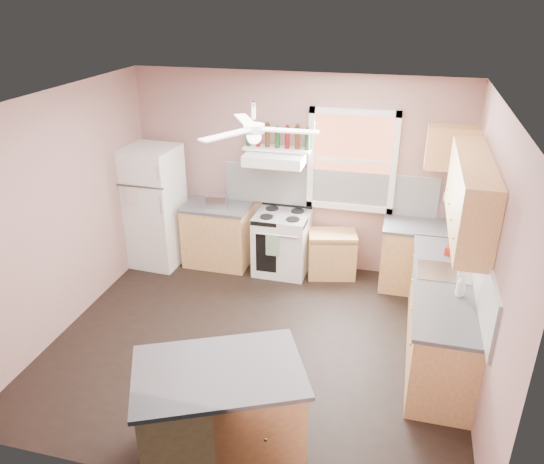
% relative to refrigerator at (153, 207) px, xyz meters
% --- Properties ---
extents(floor, '(4.50, 4.50, 0.00)m').
position_rel_refrigerator_xyz_m(floor, '(1.94, -1.54, -0.85)').
color(floor, black).
rests_on(floor, ground).
extents(ceiling, '(4.50, 4.50, 0.00)m').
position_rel_refrigerator_xyz_m(ceiling, '(1.94, -1.54, 1.85)').
color(ceiling, white).
rests_on(ceiling, ground).
extents(wall_back, '(4.50, 0.05, 2.70)m').
position_rel_refrigerator_xyz_m(wall_back, '(1.94, 0.49, 0.50)').
color(wall_back, '#936B65').
rests_on(wall_back, ground).
extents(wall_right, '(0.05, 4.00, 2.70)m').
position_rel_refrigerator_xyz_m(wall_right, '(4.22, -1.54, 0.50)').
color(wall_right, '#936B65').
rests_on(wall_right, ground).
extents(wall_left, '(0.05, 4.00, 2.70)m').
position_rel_refrigerator_xyz_m(wall_left, '(-0.33, -1.54, 0.50)').
color(wall_left, '#936B65').
rests_on(wall_left, ground).
extents(backsplash_back, '(2.90, 0.03, 0.55)m').
position_rel_refrigerator_xyz_m(backsplash_back, '(2.39, 0.45, 0.32)').
color(backsplash_back, white).
rests_on(backsplash_back, wall_back).
extents(backsplash_right, '(0.03, 2.60, 0.55)m').
position_rel_refrigerator_xyz_m(backsplash_right, '(4.18, -1.24, 0.32)').
color(backsplash_right, white).
rests_on(backsplash_right, wall_right).
extents(window_view, '(1.00, 0.02, 1.20)m').
position_rel_refrigerator_xyz_m(window_view, '(2.69, 0.45, 0.75)').
color(window_view, brown).
rests_on(window_view, wall_back).
extents(window_frame, '(1.16, 0.07, 1.36)m').
position_rel_refrigerator_xyz_m(window_frame, '(2.69, 0.42, 0.75)').
color(window_frame, white).
rests_on(window_frame, wall_back).
extents(refrigerator, '(0.76, 0.74, 1.71)m').
position_rel_refrigerator_xyz_m(refrigerator, '(0.00, 0.00, 0.00)').
color(refrigerator, white).
rests_on(refrigerator, floor).
extents(base_cabinet_left, '(0.90, 0.60, 0.86)m').
position_rel_refrigerator_xyz_m(base_cabinet_left, '(0.88, 0.16, -0.42)').
color(base_cabinet_left, '#AD7248').
rests_on(base_cabinet_left, floor).
extents(counter_left, '(0.92, 0.62, 0.04)m').
position_rel_refrigerator_xyz_m(counter_left, '(0.88, 0.16, 0.03)').
color(counter_left, '#454547').
rests_on(counter_left, base_cabinet_left).
extents(toaster, '(0.30, 0.20, 0.18)m').
position_rel_refrigerator_xyz_m(toaster, '(0.92, 0.09, 0.14)').
color(toaster, silver).
rests_on(toaster, counter_left).
extents(stove, '(0.73, 0.65, 0.86)m').
position_rel_refrigerator_xyz_m(stove, '(1.83, 0.16, -0.42)').
color(stove, white).
rests_on(stove, floor).
extents(range_hood, '(0.78, 0.50, 0.14)m').
position_rel_refrigerator_xyz_m(range_hood, '(1.71, 0.21, 0.77)').
color(range_hood, white).
rests_on(range_hood, wall_back).
extents(bottle_shelf, '(0.90, 0.26, 0.03)m').
position_rel_refrigerator_xyz_m(bottle_shelf, '(1.71, 0.33, 0.87)').
color(bottle_shelf, white).
rests_on(bottle_shelf, range_hood).
extents(cart, '(0.72, 0.56, 0.64)m').
position_rel_refrigerator_xyz_m(cart, '(2.52, 0.21, -0.53)').
color(cart, '#AD7248').
rests_on(cart, floor).
extents(base_cabinet_corner, '(1.00, 0.60, 0.86)m').
position_rel_refrigerator_xyz_m(base_cabinet_corner, '(3.69, 0.16, -0.42)').
color(base_cabinet_corner, '#AD7248').
rests_on(base_cabinet_corner, floor).
extents(base_cabinet_right, '(0.60, 2.20, 0.86)m').
position_rel_refrigerator_xyz_m(base_cabinet_right, '(3.89, -1.24, -0.42)').
color(base_cabinet_right, '#AD7248').
rests_on(base_cabinet_right, floor).
extents(counter_corner, '(1.02, 0.62, 0.04)m').
position_rel_refrigerator_xyz_m(counter_corner, '(3.69, 0.16, 0.03)').
color(counter_corner, '#454547').
rests_on(counter_corner, base_cabinet_corner).
extents(counter_right, '(0.62, 2.22, 0.04)m').
position_rel_refrigerator_xyz_m(counter_right, '(3.88, -1.24, 0.03)').
color(counter_right, '#454547').
rests_on(counter_right, base_cabinet_right).
extents(sink, '(0.55, 0.45, 0.03)m').
position_rel_refrigerator_xyz_m(sink, '(3.88, -1.04, 0.04)').
color(sink, silver).
rests_on(sink, counter_right).
extents(faucet, '(0.03, 0.03, 0.14)m').
position_rel_refrigerator_xyz_m(faucet, '(4.04, -1.04, 0.12)').
color(faucet, silver).
rests_on(faucet, sink).
extents(upper_cabinet_right, '(0.33, 1.80, 0.76)m').
position_rel_refrigerator_xyz_m(upper_cabinet_right, '(4.02, -1.04, 0.93)').
color(upper_cabinet_right, '#AD7248').
rests_on(upper_cabinet_right, wall_right).
extents(upper_cabinet_corner, '(0.60, 0.33, 0.52)m').
position_rel_refrigerator_xyz_m(upper_cabinet_corner, '(3.89, 0.29, 1.05)').
color(upper_cabinet_corner, '#AD7248').
rests_on(upper_cabinet_corner, wall_back).
extents(paper_towel, '(0.26, 0.12, 0.12)m').
position_rel_refrigerator_xyz_m(paper_towel, '(4.01, 0.32, 0.40)').
color(paper_towel, white).
rests_on(paper_towel, wall_back).
extents(island, '(1.50, 1.27, 0.86)m').
position_rel_refrigerator_xyz_m(island, '(2.09, -3.14, -0.42)').
color(island, '#AD7248').
rests_on(island, floor).
extents(island_top, '(1.60, 1.37, 0.04)m').
position_rel_refrigerator_xyz_m(island_top, '(2.09, -3.14, 0.03)').
color(island_top, '#454547').
rests_on(island_top, island).
extents(ceiling_fan_hub, '(0.20, 0.20, 0.08)m').
position_rel_refrigerator_xyz_m(ceiling_fan_hub, '(1.94, -1.54, 1.60)').
color(ceiling_fan_hub, white).
rests_on(ceiling_fan_hub, ceiling).
extents(soap_bottle, '(0.11, 0.11, 0.23)m').
position_rel_refrigerator_xyz_m(soap_bottle, '(4.01, -1.50, 0.16)').
color(soap_bottle, silver).
rests_on(soap_bottle, counter_right).
extents(red_caddy, '(0.21, 0.17, 0.10)m').
position_rel_refrigerator_xyz_m(red_caddy, '(4.00, -0.60, 0.10)').
color(red_caddy, '#AD1E0E').
rests_on(red_caddy, counter_right).
extents(wine_bottles, '(0.86, 0.06, 0.31)m').
position_rel_refrigerator_xyz_m(wine_bottles, '(1.71, 0.33, 1.02)').
color(wine_bottles, '#143819').
rests_on(wine_bottles, bottle_shelf).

